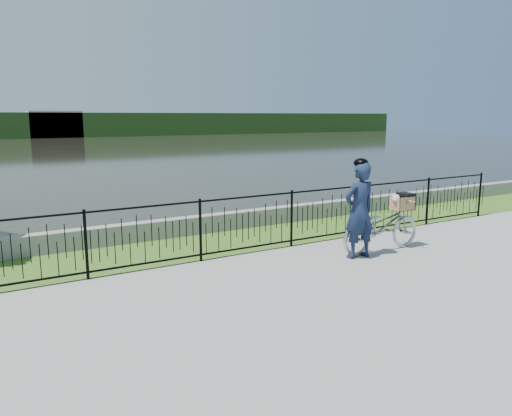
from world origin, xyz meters
TOP-DOWN VIEW (x-y plane):
  - ground at (0.00, 0.00)m, footprint 120.00×120.00m
  - grass_strip at (0.00, 2.60)m, footprint 60.00×2.00m
  - water at (0.00, 33.00)m, footprint 120.00×120.00m
  - quay_wall at (0.00, 3.60)m, footprint 60.00×0.30m
  - fence at (0.00, 1.60)m, footprint 14.00×0.06m
  - far_building_right at (6.00, 58.50)m, footprint 6.00×3.00m
  - bicycle_rig at (2.29, 0.40)m, footprint 1.90×0.66m
  - cyclist at (1.61, 0.31)m, footprint 0.66×0.45m

SIDE VIEW (x-z plane):
  - ground at x=0.00m, z-range 0.00..0.00m
  - water at x=0.00m, z-range 0.00..0.00m
  - grass_strip at x=0.00m, z-range 0.00..0.01m
  - quay_wall at x=0.00m, z-range 0.00..0.40m
  - bicycle_rig at x=2.29m, z-range -0.05..1.07m
  - fence at x=0.00m, z-range 0.00..1.15m
  - cyclist at x=1.61m, z-range -0.01..1.84m
  - far_building_right at x=6.00m, z-range 0.00..3.20m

